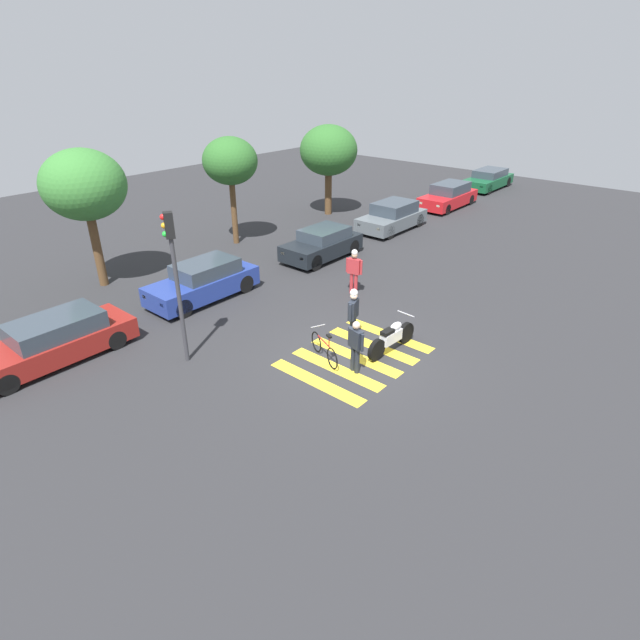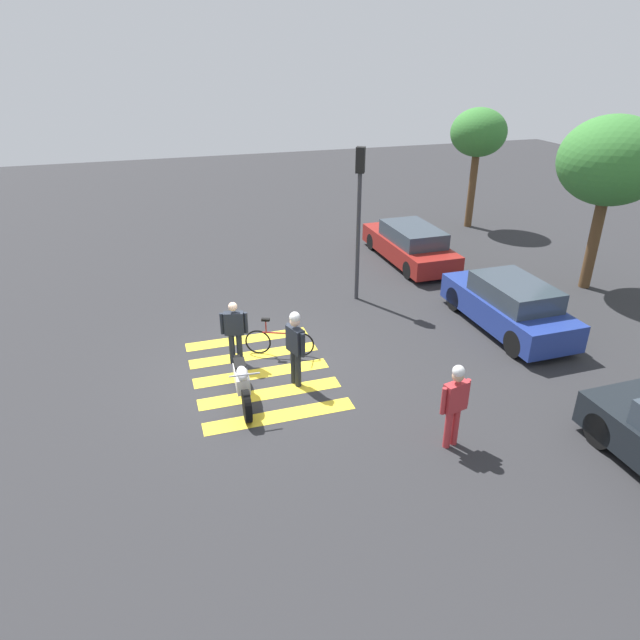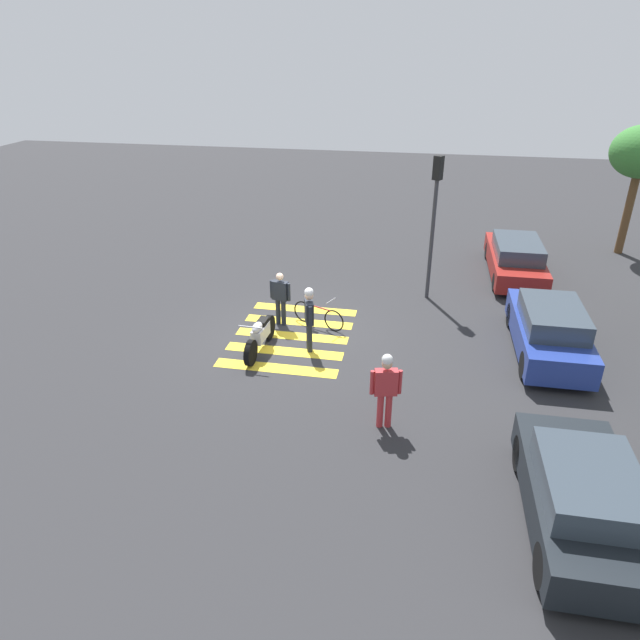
# 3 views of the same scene
# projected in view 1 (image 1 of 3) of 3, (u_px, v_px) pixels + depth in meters

# --- Properties ---
(ground_plane) EXTENTS (60.00, 60.00, 0.00)m
(ground_plane) POSITION_uv_depth(u_px,v_px,m) (355.00, 357.00, 15.38)
(ground_plane) COLOR #2B2B2D
(police_motorcycle) EXTENTS (2.18, 0.62, 1.06)m
(police_motorcycle) POSITION_uv_depth(u_px,v_px,m) (392.00, 338.00, 15.47)
(police_motorcycle) COLOR black
(police_motorcycle) RESTS_ON ground_plane
(leaning_bicycle) EXTENTS (0.76, 1.61, 0.99)m
(leaning_bicycle) POSITION_uv_depth(u_px,v_px,m) (324.00, 349.00, 15.07)
(leaning_bicycle) COLOR black
(leaning_bicycle) RESTS_ON ground_plane
(officer_on_foot) EXTENTS (0.30, 0.64, 1.61)m
(officer_on_foot) POSITION_uv_depth(u_px,v_px,m) (356.00, 344.00, 14.24)
(officer_on_foot) COLOR #1E232D
(officer_on_foot) RESTS_ON ground_plane
(officer_by_motorcycle) EXTENTS (0.65, 0.34, 1.82)m
(officer_by_motorcycle) POSITION_uv_depth(u_px,v_px,m) (353.00, 312.00, 15.76)
(officer_by_motorcycle) COLOR #1E232D
(officer_by_motorcycle) RESTS_ON ground_plane
(pedestrian_bystander) EXTENTS (0.30, 0.66, 1.78)m
(pedestrian_bystander) POSITION_uv_depth(u_px,v_px,m) (354.00, 268.00, 19.11)
(pedestrian_bystander) COLOR #B22D33
(pedestrian_bystander) RESTS_ON ground_plane
(crosswalk_stripes) EXTENTS (4.05, 3.20, 0.01)m
(crosswalk_stripes) POSITION_uv_depth(u_px,v_px,m) (355.00, 356.00, 15.38)
(crosswalk_stripes) COLOR yellow
(crosswalk_stripes) RESTS_ON ground_plane
(car_maroon_wagon) EXTENTS (4.68, 1.73, 1.33)m
(car_maroon_wagon) POSITION_uv_depth(u_px,v_px,m) (53.00, 341.00, 14.94)
(car_maroon_wagon) COLOR black
(car_maroon_wagon) RESTS_ON ground_plane
(car_blue_hatchback) EXTENTS (4.26, 1.68, 1.42)m
(car_blue_hatchback) POSITION_uv_depth(u_px,v_px,m) (203.00, 282.00, 18.86)
(car_blue_hatchback) COLOR black
(car_blue_hatchback) RESTS_ON ground_plane
(car_black_suv) EXTENTS (3.93, 1.76, 1.36)m
(car_black_suv) POSITION_uv_depth(u_px,v_px,m) (322.00, 244.00, 22.82)
(car_black_suv) COLOR black
(car_black_suv) RESTS_ON ground_plane
(car_grey_coupe) EXTENTS (4.21, 1.89, 1.44)m
(car_grey_coupe) POSITION_uv_depth(u_px,v_px,m) (392.00, 217.00, 26.73)
(car_grey_coupe) COLOR black
(car_grey_coupe) RESTS_ON ground_plane
(car_red_convertible) EXTENTS (4.53, 1.79, 1.44)m
(car_red_convertible) POSITION_uv_depth(u_px,v_px,m) (448.00, 196.00, 30.86)
(car_red_convertible) COLOR black
(car_red_convertible) RESTS_ON ground_plane
(car_green_compact) EXTENTS (4.70, 1.85, 1.30)m
(car_green_compact) POSITION_uv_depth(u_px,v_px,m) (488.00, 179.00, 35.44)
(car_green_compact) COLOR black
(car_green_compact) RESTS_ON ground_plane
(traffic_light_pole) EXTENTS (0.36, 0.33, 4.51)m
(traffic_light_pole) POSITION_uv_depth(u_px,v_px,m) (174.00, 266.00, 13.83)
(traffic_light_pole) COLOR #38383D
(traffic_light_pole) RESTS_ON ground_plane
(street_tree_mid) EXTENTS (3.04, 3.04, 5.26)m
(street_tree_mid) POSITION_uv_depth(u_px,v_px,m) (84.00, 186.00, 18.57)
(street_tree_mid) COLOR brown
(street_tree_mid) RESTS_ON ground_plane
(street_tree_far) EXTENTS (2.53, 2.53, 5.00)m
(street_tree_far) POSITION_uv_depth(u_px,v_px,m) (230.00, 162.00, 23.28)
(street_tree_far) COLOR brown
(street_tree_far) RESTS_ON ground_plane
(street_tree_end) EXTENTS (3.21, 3.21, 4.95)m
(street_tree_end) POSITION_uv_depth(u_px,v_px,m) (329.00, 151.00, 28.19)
(street_tree_end) COLOR brown
(street_tree_end) RESTS_ON ground_plane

